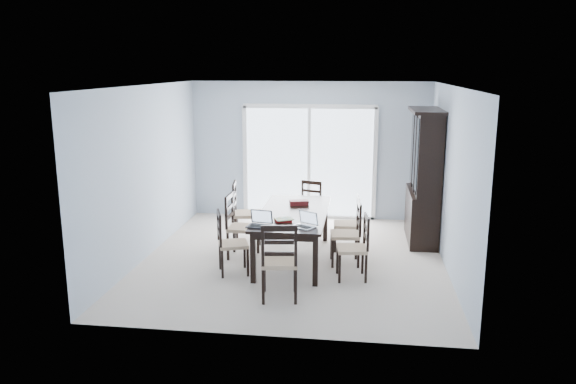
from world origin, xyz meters
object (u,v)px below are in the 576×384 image
object	(u,v)px
dining_table	(293,217)
chair_right_near	(359,240)
chair_right_far	(352,217)
chair_end_near	(279,254)
game_box	(299,203)
laptop_dark	(259,223)
laptop_silver	(303,224)
chair_left_far	(242,206)
chair_left_mid	(237,219)
chair_right_mid	(352,226)
china_hutch	(424,178)
hot_tub	(299,182)
chair_left_near	(227,236)
cell_phone	(287,226)
chair_end_far	(309,201)

from	to	relation	value
dining_table	chair_right_near	bearing A→B (deg)	-33.55
dining_table	chair_right_near	distance (m)	1.18
dining_table	chair_right_far	distance (m)	1.06
chair_end_near	game_box	bearing A→B (deg)	81.53
chair_right_near	laptop_dark	size ratio (longest dim) A/B	3.08
laptop_silver	game_box	bearing A→B (deg)	130.05
laptop_dark	game_box	distance (m)	1.36
chair_left_far	chair_left_mid	bearing A→B (deg)	-1.97
chair_right_mid	chair_left_far	bearing A→B (deg)	59.33
game_box	chair_right_near	bearing A→B (deg)	-48.87
china_hutch	hot_tub	world-z (taller)	china_hutch
china_hutch	laptop_dark	size ratio (longest dim) A/B	6.47
chair_left_near	chair_right_near	size ratio (longest dim) A/B	1.00
cell_phone	hot_tub	xyz separation A→B (m)	(-0.31, 4.36, -0.28)
chair_left_mid	chair_left_far	world-z (taller)	chair_left_far
dining_table	chair_left_mid	world-z (taller)	chair_left_mid
chair_left_far	laptop_silver	xyz separation A→B (m)	(1.19, -1.59, 0.18)
chair_left_near	laptop_silver	world-z (taller)	chair_left_near
chair_end_far	cell_phone	distance (m)	2.35
china_hutch	chair_right_mid	distance (m)	1.81
chair_left_far	china_hutch	bearing A→B (deg)	90.72
dining_table	china_hutch	world-z (taller)	china_hutch
chair_right_mid	cell_phone	distance (m)	1.15
chair_left_near	laptop_silver	xyz separation A→B (m)	(1.08, -0.12, 0.25)
chair_right_mid	chair_end_near	bearing A→B (deg)	144.19
cell_phone	chair_right_far	bearing A→B (deg)	57.20
chair_right_far	game_box	bearing A→B (deg)	98.46
china_hutch	chair_right_near	bearing A→B (deg)	-118.82
dining_table	chair_left_far	xyz separation A→B (m)	(-0.96, 0.77, -0.05)
chair_right_mid	hot_tub	size ratio (longest dim) A/B	0.58
dining_table	chair_right_far	size ratio (longest dim) A/B	2.18
laptop_dark	cell_phone	distance (m)	0.38
cell_phone	chair_right_near	bearing A→B (deg)	7.32
china_hutch	laptop_silver	size ratio (longest dim) A/B	6.00
chair_left_near	chair_left_far	xyz separation A→B (m)	(-0.10, 1.47, 0.07)
dining_table	hot_tub	distance (m)	3.58
chair_left_mid	laptop_silver	distance (m)	1.41
laptop_dark	chair_end_far	bearing A→B (deg)	88.50
china_hutch	cell_phone	size ratio (longest dim) A/B	20.73
cell_phone	china_hutch	bearing A→B (deg)	43.87
dining_table	chair_left_far	size ratio (longest dim) A/B	1.88
chair_right_far	game_box	size ratio (longest dim) A/B	3.49
dining_table	cell_phone	xyz separation A→B (m)	(0.01, -0.80, 0.08)
chair_end_near	chair_end_far	bearing A→B (deg)	80.74
chair_right_mid	hot_tub	xyz separation A→B (m)	(-1.17, 3.62, -0.11)
chair_left_far	laptop_dark	distance (m)	1.75
chair_left_near	chair_end_far	xyz separation A→B (m)	(0.94, 2.23, -0.00)
chair_left_mid	laptop_dark	size ratio (longest dim) A/B	3.33
chair_right_mid	laptop_silver	size ratio (longest dim) A/B	2.99
chair_end_far	china_hutch	bearing A→B (deg)	-169.01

